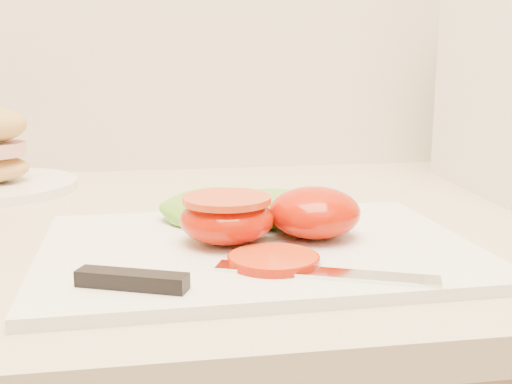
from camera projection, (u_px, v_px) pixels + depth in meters
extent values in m
cube|color=#C0B296|center=(449.00, 223.00, 0.74)|extent=(3.92, 0.65, 0.03)
cube|color=white|center=(258.00, 249.00, 0.57)|extent=(0.38, 0.28, 0.01)
ellipsoid|color=#C51900|center=(314.00, 212.00, 0.59)|extent=(0.08, 0.08, 0.05)
ellipsoid|color=#C51900|center=(227.00, 220.00, 0.57)|extent=(0.08, 0.08, 0.04)
cylinder|color=red|center=(227.00, 200.00, 0.57)|extent=(0.08, 0.08, 0.01)
cylinder|color=#CD4310|center=(274.00, 259.00, 0.52)|extent=(0.07, 0.07, 0.01)
ellipsoid|color=#5BA42B|center=(228.00, 210.00, 0.64)|extent=(0.17, 0.14, 0.03)
ellipsoid|color=#5BA42B|center=(273.00, 208.00, 0.65)|extent=(0.12, 0.10, 0.02)
cube|color=silver|center=(325.00, 273.00, 0.49)|extent=(0.17, 0.09, 0.00)
cube|color=black|center=(132.00, 280.00, 0.46)|extent=(0.08, 0.05, 0.01)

